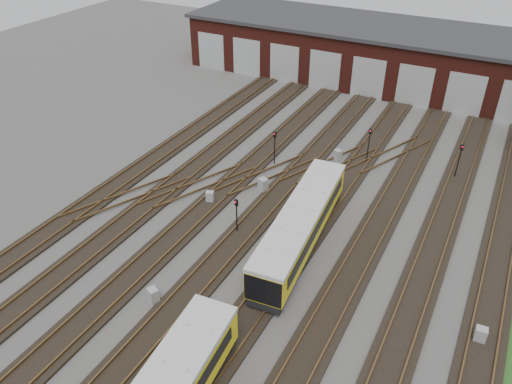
% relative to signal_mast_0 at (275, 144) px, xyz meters
% --- Properties ---
extents(ground, '(120.00, 120.00, 0.00)m').
position_rel_signal_mast_0_xyz_m(ground, '(4.47, -16.18, -1.93)').
color(ground, '#474442').
rests_on(ground, ground).
extents(track_network, '(30.40, 70.00, 0.33)m').
position_rel_signal_mast_0_xyz_m(track_network, '(4.30, -15.59, -1.82)').
color(track_network, black).
rests_on(track_network, ground).
extents(maintenance_shed, '(51.00, 12.50, 6.35)m').
position_rel_signal_mast_0_xyz_m(maintenance_shed, '(4.46, 23.79, 1.28)').
color(maintenance_shed, '#4C1913').
rests_on(maintenance_shed, ground).
extents(signal_mast_0, '(0.26, 0.24, 3.01)m').
position_rel_signal_mast_0_xyz_m(signal_mast_0, '(0.00, 0.00, 0.00)').
color(signal_mast_0, black).
rests_on(signal_mast_0, ground).
extents(signal_mast_1, '(0.27, 0.26, 2.77)m').
position_rel_signal_mast_0_xyz_m(signal_mast_1, '(1.98, -9.90, -0.14)').
color(signal_mast_1, black).
rests_on(signal_mast_1, ground).
extents(signal_mast_2, '(0.24, 0.23, 3.05)m').
position_rel_signal_mast_0_xyz_m(signal_mast_2, '(6.88, 4.18, 0.01)').
color(signal_mast_2, black).
rests_on(signal_mast_2, ground).
extents(signal_mast_3, '(0.27, 0.25, 3.09)m').
position_rel_signal_mast_0_xyz_m(signal_mast_3, '(14.14, 4.78, 0.04)').
color(signal_mast_3, black).
rests_on(signal_mast_3, ground).
extents(relay_cabinet_0, '(0.70, 0.65, 0.96)m').
position_rel_signal_mast_0_xyz_m(relay_cabinet_0, '(-1.67, -7.63, -1.45)').
color(relay_cabinet_0, '#999C9D').
rests_on(relay_cabinet_0, ground).
extents(relay_cabinet_1, '(0.86, 0.80, 1.15)m').
position_rel_signal_mast_0_xyz_m(relay_cabinet_1, '(1.16, -4.36, -1.36)').
color(relay_cabinet_1, '#999C9D').
rests_on(relay_cabinet_1, ground).
extents(relay_cabinet_2, '(0.76, 0.71, 1.01)m').
position_rel_signal_mast_0_xyz_m(relay_cabinet_2, '(0.98, -17.95, -1.42)').
color(relay_cabinet_2, '#999C9D').
rests_on(relay_cabinet_2, ground).
extents(relay_cabinet_3, '(0.75, 0.70, 1.00)m').
position_rel_signal_mast_0_xyz_m(relay_cabinet_3, '(4.60, 3.06, -1.43)').
color(relay_cabinet_3, '#999C9D').
rests_on(relay_cabinet_3, ground).
extents(relay_cabinet_4, '(0.64, 0.55, 1.01)m').
position_rel_signal_mast_0_xyz_m(relay_cabinet_4, '(18.24, -12.07, -1.43)').
color(relay_cabinet_4, '#999C9D').
rests_on(relay_cabinet_4, ground).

